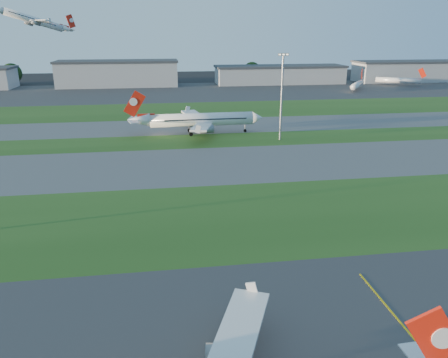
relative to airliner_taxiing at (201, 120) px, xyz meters
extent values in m
cube|color=#244818|center=(8.36, -67.95, -4.52)|extent=(300.00, 34.00, 0.01)
cube|color=#515154|center=(8.36, -34.95, -4.52)|extent=(300.00, 32.00, 0.01)
cube|color=#244818|center=(8.36, -9.95, -4.52)|extent=(300.00, 18.00, 0.01)
cube|color=#515154|center=(8.36, 12.05, -4.52)|extent=(300.00, 26.00, 0.01)
cube|color=#244818|center=(8.36, 45.05, -4.52)|extent=(300.00, 40.00, 0.01)
cube|color=#333335|center=(8.36, 105.05, -4.52)|extent=(400.00, 80.00, 0.01)
cube|color=red|center=(8.31, -113.38, 3.72)|extent=(5.72, 1.28, 6.71)
cube|color=silver|center=(-6.23, -103.69, -1.24)|extent=(9.00, 13.78, 1.37)
cylinder|color=gray|center=(-7.87, -105.39, -2.22)|extent=(4.01, 2.64, 2.04)
cylinder|color=silver|center=(0.40, 0.01, 0.13)|extent=(33.31, 4.86, 4.21)
cube|color=red|center=(-20.64, -0.40, 5.78)|extent=(7.19, 0.53, 8.38)
cube|color=silver|center=(-0.88, 8.85, -0.43)|extent=(9.14, 17.34, 1.71)
cube|color=silver|center=(-0.54, -8.87, -0.43)|extent=(8.56, 17.31, 1.71)
cylinder|color=gray|center=(0.83, 6.44, -1.65)|extent=(4.70, 2.64, 2.55)
cylinder|color=gray|center=(1.08, -6.40, -1.65)|extent=(4.70, 2.64, 2.55)
cylinder|color=silver|center=(-71.64, 97.67, 32.28)|extent=(25.68, 17.63, 3.54)
cube|color=red|center=(-56.55, 106.92, 37.03)|extent=(5.32, 3.44, 7.05)
cube|color=silver|center=(-66.95, 91.80, 31.81)|extent=(12.91, 12.79, 1.44)
cube|color=silver|center=(-74.74, 104.51, 31.81)|extent=(8.20, 14.59, 1.44)
cylinder|color=gray|center=(-69.22, 92.82, 30.79)|extent=(4.46, 3.87, 2.14)
cylinder|color=gray|center=(-74.87, 102.03, 30.79)|extent=(4.46, 3.87, 2.14)
cylinder|color=silver|center=(97.61, 95.67, -1.33)|extent=(17.28, 23.29, 3.20)
cube|color=red|center=(104.93, 106.41, 3.47)|extent=(3.16, 4.45, 6.16)
cylinder|color=silver|center=(131.69, 113.00, -1.33)|extent=(24.32, 15.34, 3.20)
cube|color=red|center=(143.08, 106.73, 3.47)|extent=(4.68, 2.76, 6.16)
cylinder|color=gray|center=(23.36, -11.95, 7.97)|extent=(0.60, 0.60, 25.00)
cube|color=gray|center=(23.36, -11.95, 20.87)|extent=(3.20, 0.50, 0.80)
cube|color=#FFF2CC|center=(23.36, -11.95, 20.87)|extent=(2.80, 0.70, 0.35)
cube|color=#A4A6AC|center=(-36.64, 135.05, 2.47)|extent=(70.00, 22.00, 14.00)
cube|color=#383A3F|center=(-36.64, 135.05, 10.07)|extent=(71.40, 23.00, 1.20)
cube|color=#A4A6AC|center=(63.36, 135.05, 0.47)|extent=(80.00, 22.00, 10.00)
cube|color=#383A3F|center=(63.36, 135.05, 6.07)|extent=(81.60, 23.00, 1.20)
cube|color=#A4A6AC|center=(163.36, 135.05, 1.47)|extent=(95.00, 22.00, 12.00)
cube|color=#383A3F|center=(163.36, 135.05, 8.07)|extent=(96.90, 23.00, 1.20)
cylinder|color=black|center=(-101.64, 150.05, -2.33)|extent=(1.00, 1.00, 4.40)
sphere|color=black|center=(-101.64, 150.05, 2.62)|extent=(12.10, 12.10, 12.10)
cylinder|color=black|center=(-11.64, 146.05, -2.73)|extent=(1.00, 1.00, 3.60)
sphere|color=black|center=(-11.64, 146.05, 1.32)|extent=(9.90, 9.90, 9.90)
cylinder|color=black|center=(48.36, 149.05, -2.43)|extent=(1.00, 1.00, 4.20)
sphere|color=black|center=(48.36, 149.05, 2.30)|extent=(11.55, 11.55, 11.55)
cylinder|color=black|center=(123.36, 147.05, -2.63)|extent=(1.00, 1.00, 3.80)
sphere|color=black|center=(123.36, 147.05, 1.65)|extent=(10.45, 10.45, 10.45)
camera|label=1|loc=(-13.00, -139.49, 27.47)|focal=35.00mm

